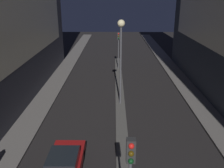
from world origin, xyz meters
TOP-DOWN VIEW (x-y plane):
  - median_strip at (0.00, 18.05)m, footprint 0.86×34.10m
  - traffic_light_mid at (0.00, 29.28)m, footprint 0.32×0.42m
  - street_lamp at (0.00, 17.65)m, footprint 0.62×0.62m
  - car_left_lane at (-3.33, 8.02)m, footprint 1.87×4.19m

SIDE VIEW (x-z plane):
  - median_strip at x=0.00m, z-range 0.00..0.13m
  - car_left_lane at x=-3.33m, z-range 0.00..1.49m
  - traffic_light_mid at x=0.00m, z-range 1.26..6.12m
  - street_lamp at x=0.00m, z-range 2.01..9.55m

